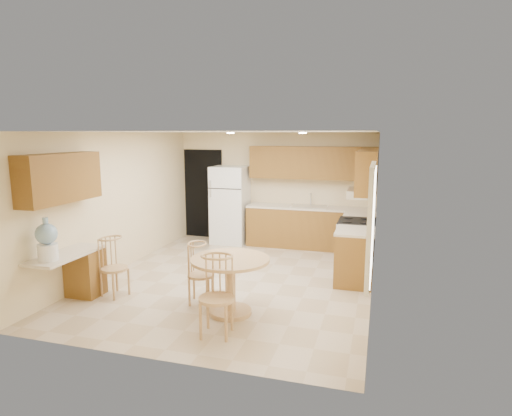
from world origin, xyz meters
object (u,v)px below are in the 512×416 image
(chair_table_b, at_px, (213,291))
(water_crock, at_px, (47,241))
(refrigerator, at_px, (230,205))
(chair_table_a, at_px, (198,269))
(dining_table, at_px, (230,278))
(stove, at_px, (356,244))
(chair_desk, at_px, (110,263))

(chair_table_b, distance_m, water_crock, 2.47)
(refrigerator, bearing_deg, chair_table_a, -77.64)
(chair_table_b, bearing_deg, refrigerator, -79.41)
(dining_table, bearing_deg, chair_table_b, -86.16)
(stove, xyz_separation_m, water_crock, (-3.92, -3.22, 0.57))
(chair_desk, distance_m, water_crock, 0.99)
(refrigerator, xyz_separation_m, chair_desk, (-0.60, -3.70, -0.32))
(dining_table, distance_m, chair_table_b, 0.75)
(chair_table_a, bearing_deg, stove, 127.85)
(dining_table, height_order, water_crock, water_crock)
(water_crock, bearing_deg, chair_table_a, 24.75)
(chair_table_a, distance_m, chair_table_b, 1.09)
(chair_table_a, bearing_deg, dining_table, 62.59)
(dining_table, height_order, chair_table_a, chair_table_a)
(refrigerator, height_order, chair_table_b, refrigerator)
(chair_table_a, relative_size, chair_table_b, 0.90)
(refrigerator, relative_size, chair_desk, 1.93)
(chair_table_a, xyz_separation_m, chair_table_b, (0.60, -0.91, 0.06))
(stove, bearing_deg, chair_desk, -144.45)
(chair_table_b, height_order, water_crock, water_crock)
(refrigerator, relative_size, stove, 1.61)
(chair_table_b, bearing_deg, chair_table_a, -63.13)
(refrigerator, bearing_deg, water_crock, -103.31)
(dining_table, xyz_separation_m, chair_desk, (-1.94, 0.05, 0.03))
(refrigerator, relative_size, dining_table, 1.62)
(refrigerator, xyz_separation_m, stove, (2.88, -1.22, -0.41))
(stove, bearing_deg, chair_table_a, -131.37)
(chair_table_a, bearing_deg, water_crock, -76.04)
(dining_table, bearing_deg, stove, 58.76)
(stove, height_order, chair_table_b, stove)
(refrigerator, xyz_separation_m, chair_table_b, (1.39, -4.50, -0.26))
(dining_table, distance_m, chair_desk, 1.94)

